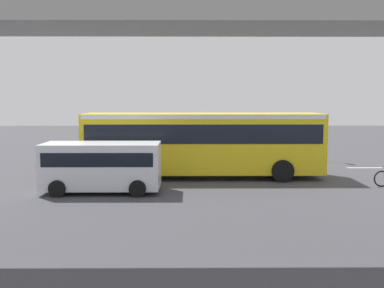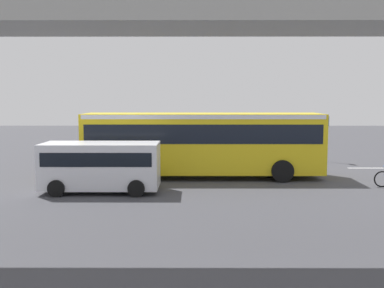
# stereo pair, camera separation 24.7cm
# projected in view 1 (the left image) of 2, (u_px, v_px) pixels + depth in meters

# --- Properties ---
(ground) EXTENTS (80.00, 80.00, 0.00)m
(ground) POSITION_uv_depth(u_px,v_px,m) (226.00, 176.00, 22.24)
(ground) COLOR #424247
(city_bus) EXTENTS (11.54, 2.85, 3.15)m
(city_bus) POSITION_uv_depth(u_px,v_px,m) (203.00, 139.00, 21.59)
(city_bus) COLOR yellow
(city_bus) RESTS_ON ground
(parked_van) EXTENTS (4.80, 2.17, 2.05)m
(parked_van) POSITION_uv_depth(u_px,v_px,m) (102.00, 164.00, 18.25)
(parked_van) COLOR silver
(parked_van) RESTS_ON ground
(pedestrian) EXTENTS (0.38, 0.38, 1.79)m
(pedestrian) POSITION_uv_depth(u_px,v_px,m) (180.00, 153.00, 24.31)
(pedestrian) COLOR #2D2D38
(pedestrian) RESTS_ON ground
(traffic_sign) EXTENTS (0.08, 0.60, 2.80)m
(traffic_sign) POSITION_uv_depth(u_px,v_px,m) (326.00, 131.00, 26.91)
(traffic_sign) COLOR slate
(traffic_sign) RESTS_ON ground
(lane_dash_leftmost) EXTENTS (2.00, 0.20, 0.01)m
(lane_dash_leftmost) POSITION_uv_depth(u_px,v_px,m) (365.00, 168.00, 24.70)
(lane_dash_leftmost) COLOR silver
(lane_dash_leftmost) RESTS_ON ground
(lane_dash_left) EXTENTS (2.00, 0.20, 0.01)m
(lane_dash_left) POSITION_uv_depth(u_px,v_px,m) (293.00, 168.00, 24.66)
(lane_dash_left) COLOR silver
(lane_dash_left) RESTS_ON ground
(lane_dash_centre) EXTENTS (2.00, 0.20, 0.01)m
(lane_dash_centre) POSITION_uv_depth(u_px,v_px,m) (222.00, 168.00, 24.63)
(lane_dash_centre) COLOR silver
(lane_dash_centre) RESTS_ON ground
(lane_dash_right) EXTENTS (2.00, 0.20, 0.01)m
(lane_dash_right) POSITION_uv_depth(u_px,v_px,m) (151.00, 168.00, 24.60)
(lane_dash_right) COLOR silver
(lane_dash_right) RESTS_ON ground
(lane_dash_rightmost) EXTENTS (2.00, 0.20, 0.01)m
(lane_dash_rightmost) POSITION_uv_depth(u_px,v_px,m) (79.00, 168.00, 24.57)
(lane_dash_rightmost) COLOR silver
(lane_dash_rightmost) RESTS_ON ground
(pedestrian_overpass) EXTENTS (25.74, 2.60, 7.19)m
(pedestrian_overpass) POSITION_uv_depth(u_px,v_px,m) (264.00, 40.00, 10.93)
(pedestrian_overpass) COLOR #9E9E99
(pedestrian_overpass) RESTS_ON ground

